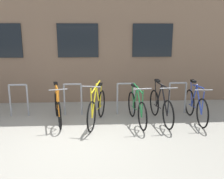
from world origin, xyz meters
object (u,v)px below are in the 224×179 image
Objects in this scene: bicycle_blue at (196,106)px; bicycle_green at (137,108)px; bicycle_yellow at (97,108)px; bicycle_black at (161,106)px; bicycle_orange at (58,107)px.

bicycle_green is (-1.58, -0.05, -0.01)m from bicycle_blue.
bicycle_blue is 2.62m from bicycle_yellow.
bicycle_blue is at bearing -0.40° from bicycle_black.
bicycle_black is 1.04× the size of bicycle_green.
bicycle_orange is 2.71m from bicycle_black.
bicycle_orange is 1.04m from bicycle_yellow.
bicycle_yellow is at bearing -9.13° from bicycle_orange.
bicycle_blue is 0.95× the size of bicycle_yellow.
bicycle_yellow is at bearing -178.61° from bicycle_black.
bicycle_yellow is at bearing 179.28° from bicycle_green.
bicycle_yellow reaches higher than bicycle_black.
bicycle_blue is 0.94m from bicycle_black.
bicycle_orange is 0.98× the size of bicycle_blue.
bicycle_black is at bearing -2.63° from bicycle_orange.
bicycle_blue reaches higher than bicycle_orange.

